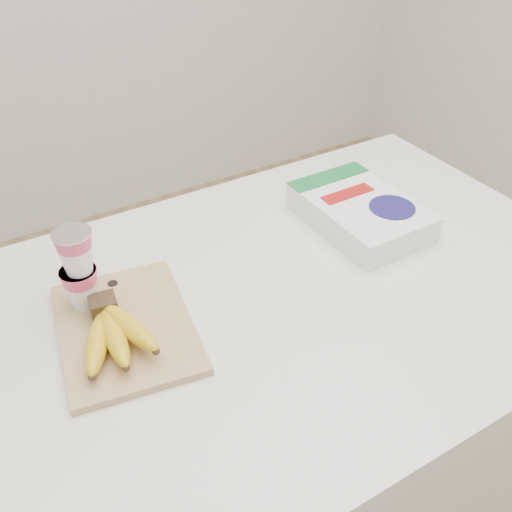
# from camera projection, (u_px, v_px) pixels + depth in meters

# --- Properties ---
(room) EXTENTS (4.00, 4.00, 4.00)m
(room) POSITION_uv_depth(u_px,v_px,m) (301.00, 111.00, 0.92)
(room) COLOR tan
(room) RESTS_ON ground
(table) EXTENTS (1.30, 0.87, 0.98)m
(table) POSITION_uv_depth(u_px,v_px,m) (285.00, 433.00, 1.45)
(table) COLOR silver
(table) RESTS_ON ground
(cutting_board) EXTENTS (0.28, 0.35, 0.02)m
(cutting_board) POSITION_uv_depth(u_px,v_px,m) (126.00, 328.00, 1.04)
(cutting_board) COLOR tan
(cutting_board) RESTS_ON table
(bananas) EXTENTS (0.15, 0.20, 0.06)m
(bananas) POSITION_uv_depth(u_px,v_px,m) (113.00, 332.00, 0.99)
(bananas) COLOR #382816
(bananas) RESTS_ON cutting_board
(yogurt_stack) EXTENTS (0.07, 0.07, 0.17)m
(yogurt_stack) POSITION_uv_depth(u_px,v_px,m) (78.00, 267.00, 1.03)
(yogurt_stack) COLOR white
(yogurt_stack) RESTS_ON cutting_board
(cereal_box) EXTENTS (0.21, 0.30, 0.07)m
(cereal_box) POSITION_uv_depth(u_px,v_px,m) (360.00, 212.00, 1.31)
(cereal_box) COLOR white
(cereal_box) RESTS_ON table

